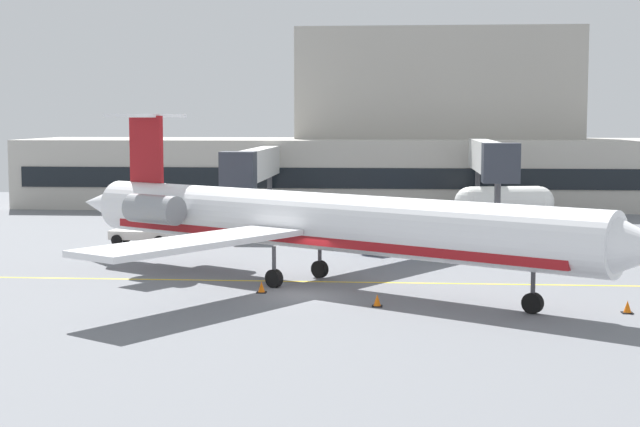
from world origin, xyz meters
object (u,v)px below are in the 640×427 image
(baggage_tug, at_px, (148,231))
(fuel_tank, at_px, (504,202))
(regional_jet, at_px, (312,221))
(pushback_tractor, at_px, (392,235))

(baggage_tug, relative_size, fuel_tank, 0.53)
(regional_jet, relative_size, baggage_tug, 7.28)
(baggage_tug, xyz_separation_m, pushback_tractor, (16.01, -2.17, 0.16))
(regional_jet, height_order, fuel_tank, regional_jet)
(pushback_tractor, bearing_deg, baggage_tug, 172.30)
(baggage_tug, bearing_deg, pushback_tractor, -7.70)
(fuel_tank, bearing_deg, regional_jet, -112.81)
(regional_jet, height_order, pushback_tractor, regional_jet)
(pushback_tractor, height_order, fuel_tank, fuel_tank)
(regional_jet, bearing_deg, fuel_tank, 67.19)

